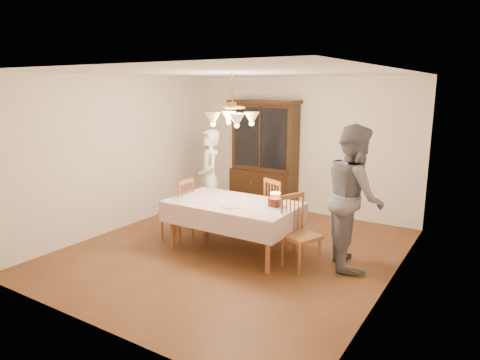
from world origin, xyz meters
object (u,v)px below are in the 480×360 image
Objects in this scene: dining_table at (233,207)px; elderly_woman at (210,179)px; china_hutch at (264,158)px; chair_far_side at (280,212)px; birthday_cake at (275,203)px.

elderly_woman is at bearing 141.21° from dining_table.
chair_far_side is at bearing -52.45° from china_hutch.
birthday_cake is (1.64, -0.70, -0.03)m from elderly_woman.
elderly_woman reaches higher than birthday_cake.
elderly_woman is 1.78m from birthday_cake.
dining_table is at bearing 4.66° from elderly_woman.
elderly_woman reaches higher than chair_far_side.
dining_table is 1.90× the size of chair_far_side.
birthday_cake is (1.37, -2.16, -0.22)m from china_hutch.
china_hutch reaches higher than dining_table.
elderly_woman is (-0.99, 0.79, 0.17)m from dining_table.
chair_far_side is 1.41m from elderly_woman.
chair_far_side is at bearing 66.37° from dining_table.
chair_far_side is 0.59× the size of elderly_woman.
dining_table is 1.28m from elderly_woman.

